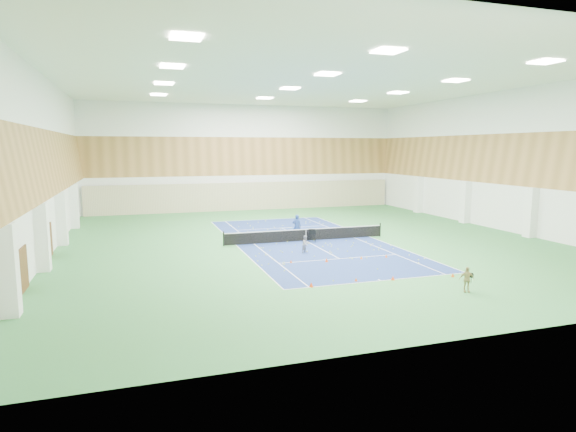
{
  "coord_description": "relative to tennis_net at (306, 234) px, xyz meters",
  "views": [
    {
      "loc": [
        -12.45,
        -34.33,
        7.07
      ],
      "look_at": [
        -1.44,
        0.06,
        2.0
      ],
      "focal_mm": 30.0,
      "sensor_mm": 36.0,
      "label": 1
    }
  ],
  "objects": [
    {
      "name": "court_surface",
      "position": [
        0.0,
        0.0,
        -0.55
      ],
      "size": [
        10.97,
        23.77,
        0.01
      ],
      "primitive_type": "cube",
      "color": "navy",
      "rests_on": "ground"
    },
    {
      "name": "door_left_a",
      "position": [
        -17.92,
        -8.0,
        0.55
      ],
      "size": [
        0.08,
        1.8,
        2.2
      ],
      "primitive_type": "cube",
      "color": "#593319",
      "rests_on": "ground"
    },
    {
      "name": "cone_svc_d",
      "position": [
        3.08,
        -6.95,
        -0.45
      ],
      "size": [
        0.18,
        0.18,
        0.2
      ],
      "primitive_type": "cone",
      "color": "#E2480B",
      "rests_on": "ground"
    },
    {
      "name": "cone_svc_b",
      "position": [
        -1.13,
        -6.94,
        -0.43
      ],
      "size": [
        0.22,
        0.22,
        0.24
      ],
      "primitive_type": "cone",
      "color": "#F1410C",
      "rests_on": "ground"
    },
    {
      "name": "ground",
      "position": [
        0.0,
        0.0,
        -0.55
      ],
      "size": [
        40.0,
        40.0,
        0.0
      ],
      "primitive_type": "plane",
      "color": "#32753B",
      "rests_on": "ground"
    },
    {
      "name": "ball_cart",
      "position": [
        0.27,
        -0.6,
        -0.06
      ],
      "size": [
        0.72,
        0.72,
        0.98
      ],
      "primitive_type": null,
      "rotation": [
        0.0,
        0.0,
        -0.33
      ],
      "color": "black",
      "rests_on": "ground"
    },
    {
      "name": "cone_svc_c",
      "position": [
        1.32,
        -6.86,
        -0.45
      ],
      "size": [
        0.17,
        0.17,
        0.19
      ],
      "primitive_type": "cone",
      "color": "orange",
      "rests_on": "ground"
    },
    {
      "name": "child_apron",
      "position": [
        3.06,
        -14.99,
        0.09
      ],
      "size": [
        0.82,
        0.54,
        1.29
      ],
      "primitive_type": "imported",
      "rotation": [
        0.0,
        0.0,
        -0.33
      ],
      "color": "tan",
      "rests_on": "ground"
    },
    {
      "name": "cone_base_a",
      "position": [
        -3.99,
        -11.82,
        -0.42
      ],
      "size": [
        0.23,
        0.23,
        0.25
      ],
      "primitive_type": "cone",
      "color": "#E63C0C",
      "rests_on": "ground"
    },
    {
      "name": "cone_base_d",
      "position": [
        4.21,
        -12.37,
        -0.44
      ],
      "size": [
        0.2,
        0.2,
        0.22
      ],
      "primitive_type": "cone",
      "color": "#DC4B0B",
      "rests_on": "ground"
    },
    {
      "name": "door_left_b",
      "position": [
        -17.92,
        0.0,
        0.55
      ],
      "size": [
        0.08,
        1.8,
        2.2
      ],
      "primitive_type": "cube",
      "color": "#593319",
      "rests_on": "ground"
    },
    {
      "name": "room_shell",
      "position": [
        0.0,
        0.0,
        5.45
      ],
      "size": [
        36.0,
        40.0,
        12.0
      ],
      "primitive_type": null,
      "color": "white",
      "rests_on": "ground"
    },
    {
      "name": "tennis_net",
      "position": [
        0.0,
        0.0,
        0.0
      ],
      "size": [
        12.8,
        0.1,
        1.1
      ],
      "primitive_type": null,
      "color": "black",
      "rests_on": "ground"
    },
    {
      "name": "tennis_balls_scatter",
      "position": [
        0.0,
        0.0,
        -0.5
      ],
      "size": [
        10.57,
        22.77,
        0.07
      ],
      "primitive_type": null,
      "color": "#E1F62A",
      "rests_on": "ground"
    },
    {
      "name": "child_court",
      "position": [
        -1.47,
        -4.01,
        0.05
      ],
      "size": [
        0.74,
        0.7,
        1.21
      ],
      "primitive_type": "imported",
      "rotation": [
        0.0,
        0.0,
        0.58
      ],
      "color": "#95959D",
      "rests_on": "ground"
    },
    {
      "name": "back_curtain",
      "position": [
        0.0,
        19.75,
        1.05
      ],
      "size": [
        35.4,
        0.16,
        3.2
      ],
      "primitive_type": "cube",
      "color": "#C6B793",
      "rests_on": "ground"
    },
    {
      "name": "wood_cladding",
      "position": [
        0.0,
        0.0,
        7.45
      ],
      "size": [
        36.0,
        40.0,
        8.0
      ],
      "primitive_type": null,
      "color": "#A4743D",
      "rests_on": "room_shell"
    },
    {
      "name": "cone_svc_a",
      "position": [
        -3.33,
        -6.48,
        -0.46
      ],
      "size": [
        0.17,
        0.17,
        0.19
      ],
      "primitive_type": "cone",
      "color": "#E0490B",
      "rests_on": "ground"
    },
    {
      "name": "ceiling_light_grid",
      "position": [
        0.0,
        0.0,
        11.37
      ],
      "size": [
        21.4,
        25.4,
        0.06
      ],
      "primitive_type": null,
      "color": "white",
      "rests_on": "room_shell"
    },
    {
      "name": "cone_base_c",
      "position": [
        0.71,
        -11.93,
        -0.43
      ],
      "size": [
        0.21,
        0.21,
        0.23
      ],
      "primitive_type": "cone",
      "color": "#FF440D",
      "rests_on": "ground"
    },
    {
      "name": "cone_base_b",
      "position": [
        -1.31,
        -11.54,
        -0.45
      ],
      "size": [
        0.18,
        0.18,
        0.19
      ],
      "primitive_type": "cone",
      "color": "#FD5B0D",
      "rests_on": "ground"
    },
    {
      "name": "coach",
      "position": [
        -0.24,
        1.48,
        0.39
      ],
      "size": [
        0.81,
        0.7,
        1.88
      ],
      "primitive_type": "imported",
      "rotation": [
        0.0,
        0.0,
        2.71
      ],
      "color": "navy",
      "rests_on": "ground"
    }
  ]
}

